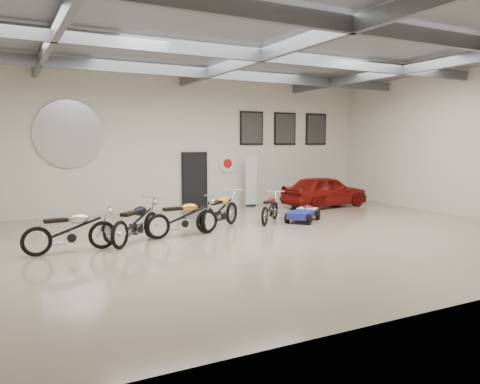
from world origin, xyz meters
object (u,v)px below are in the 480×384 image
motorcycle_yellow (220,210)px  motorcycle_red (270,208)px  motorcycle_silver (70,229)px  motorcycle_gold (183,217)px  go_kart (304,211)px  banner_stand (251,182)px  motorcycle_black (136,221)px  vintage_car (325,191)px

motorcycle_yellow → motorcycle_red: size_ratio=1.17×
motorcycle_silver → motorcycle_yellow: size_ratio=0.97×
motorcycle_silver → motorcycle_red: bearing=9.1°
motorcycle_gold → go_kart: bearing=2.1°
banner_stand → motorcycle_red: size_ratio=1.07×
motorcycle_silver → motorcycle_gold: motorcycle_silver is taller
banner_stand → motorcycle_black: size_ratio=0.92×
motorcycle_silver → motorcycle_gold: 3.02m
banner_stand → motorcycle_yellow: size_ratio=0.91×
motorcycle_silver → motorcycle_black: size_ratio=0.98×
motorcycle_silver → motorcycle_yellow: (4.36, 1.22, 0.02)m
motorcycle_gold → motorcycle_yellow: size_ratio=0.97×
go_kart → vintage_car: size_ratio=0.49×
motorcycle_yellow → motorcycle_red: 1.83m
banner_stand → motorcycle_red: (-1.33, -3.64, -0.50)m
motorcycle_yellow → go_kart: bearing=-38.2°
motorcycle_silver → motorcycle_yellow: motorcycle_yellow is taller
motorcycle_black → motorcycle_red: bearing=-30.5°
motorcycle_silver → motorcycle_gold: size_ratio=1.01×
motorcycle_gold → vintage_car: (7.02, 2.95, 0.08)m
motorcycle_yellow → go_kart: size_ratio=1.20×
motorcycle_silver → motorcycle_gold: (2.96, 0.59, -0.00)m
motorcycle_gold → motorcycle_red: 3.32m
motorcycle_black → banner_stand: bearing=-5.0°
motorcycle_red → banner_stand: bearing=25.6°
motorcycle_red → go_kart: size_ratio=1.02×
vintage_car → banner_stand: bearing=53.4°
motorcycle_yellow → vintage_car: vintage_car is taller
vintage_car → motorcycle_yellow: bearing=107.1°
vintage_car → go_kart: bearing=126.4°
motorcycle_black → motorcycle_yellow: size_ratio=0.99×
motorcycle_black → motorcycle_gold: size_ratio=1.02×
motorcycle_silver → motorcycle_black: (1.62, 0.34, 0.01)m
motorcycle_yellow → motorcycle_red: bearing=-32.0°
banner_stand → motorcycle_yellow: 4.97m
vintage_car → motorcycle_black: bearing=105.6°
motorcycle_red → vintage_car: 4.37m
banner_stand → go_kart: 3.91m
motorcycle_silver → banner_stand: bearing=30.2°
motorcycle_silver → vintage_car: 10.59m
motorcycle_gold → go_kart: 4.43m
motorcycle_silver → go_kart: motorcycle_silver is taller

